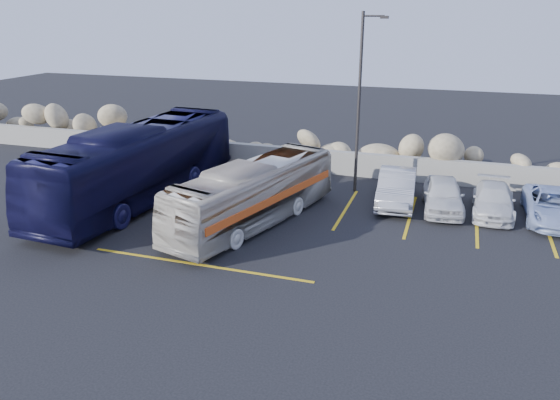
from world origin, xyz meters
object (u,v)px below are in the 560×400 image
(vintage_bus, at_px, (254,194))
(car_c, at_px, (493,200))
(car_a, at_px, (443,195))
(car_b, at_px, (397,187))
(tour_coach, at_px, (139,163))
(car_d, at_px, (553,206))
(lamppost, at_px, (360,99))

(vintage_bus, distance_m, car_c, 9.99)
(car_a, relative_size, car_b, 0.90)
(tour_coach, height_order, car_d, tour_coach)
(lamppost, height_order, car_d, lamppost)
(car_a, bearing_deg, car_d, -4.02)
(car_b, distance_m, car_c, 3.99)
(tour_coach, height_order, car_c, tour_coach)
(car_c, bearing_deg, car_d, -1.80)
(car_b, relative_size, car_d, 0.99)
(lamppost, height_order, car_b, lamppost)
(vintage_bus, bearing_deg, car_c, 40.28)
(car_a, bearing_deg, vintage_bus, -157.06)
(car_a, height_order, car_b, car_b)
(lamppost, xyz_separation_m, car_c, (5.95, -1.09, -3.72))
(vintage_bus, relative_size, tour_coach, 0.74)
(lamppost, xyz_separation_m, tour_coach, (-8.91, -4.12, -2.61))
(tour_coach, bearing_deg, car_a, 15.61)
(car_c, bearing_deg, lamppost, 170.54)
(lamppost, xyz_separation_m, vintage_bus, (-3.13, -5.20, -3.05))
(lamppost, height_order, car_a, lamppost)
(tour_coach, bearing_deg, vintage_bus, -7.28)
(tour_coach, relative_size, car_c, 3.03)
(vintage_bus, height_order, car_c, vintage_bus)
(tour_coach, relative_size, car_d, 2.70)
(car_c, xyz_separation_m, car_d, (2.25, -0.11, 0.04))
(car_d, bearing_deg, car_b, 179.25)
(tour_coach, bearing_deg, lamppost, 28.19)
(tour_coach, distance_m, car_c, 15.21)
(car_a, bearing_deg, lamppost, 155.56)
(car_d, bearing_deg, vintage_bus, -160.28)
(lamppost, relative_size, car_a, 2.01)
(car_b, bearing_deg, car_a, -10.67)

